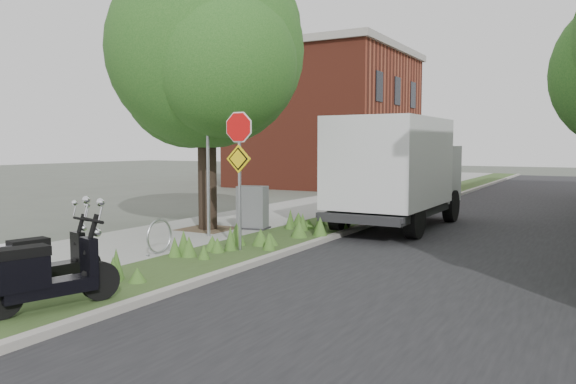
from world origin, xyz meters
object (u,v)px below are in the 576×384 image
Objects in this scene: scooter_near at (39,264)px; utility_cabinet at (253,208)px; box_truck at (397,168)px; sign_assembly at (239,152)px; scooter_far at (37,280)px.

utility_cabinet reaches higher than scooter_near.
scooter_near is 1.45× the size of utility_cabinet.
scooter_near is 10.61m from box_truck.
utility_cabinet is at bearing 118.06° from sign_assembly.
sign_assembly is 2.68× the size of utility_cabinet.
scooter_far is (1.13, -0.87, 0.05)m from scooter_near.
box_truck is 5.11× the size of utility_cabinet.
sign_assembly is 3.68m from utility_cabinet.
box_truck is (2.64, 10.20, 1.28)m from scooter_near.
scooter_near is at bearing -104.54° from box_truck.
box_truck is at bearing 82.19° from scooter_far.
scooter_far is at bearing -88.03° from sign_assembly.
sign_assembly is 1.85× the size of scooter_near.
scooter_near is at bearing -85.24° from utility_cabinet.
utility_cabinet is at bearing 94.76° from scooter_near.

